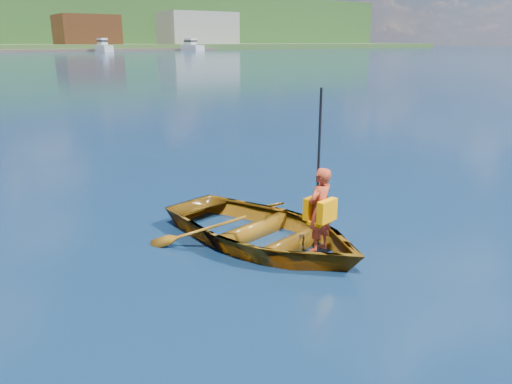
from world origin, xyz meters
TOP-DOWN VIEW (x-y plane):
  - ground at (0.00, 0.00)m, footprint 600.00×600.00m
  - rowboat at (0.34, 0.62)m, footprint 3.17×3.88m
  - child_paddler at (0.71, -0.21)m, footprint 0.48×0.41m

SIDE VIEW (x-z plane):
  - ground at x=0.00m, z-range 0.00..0.00m
  - rowboat at x=0.34m, z-range -0.15..0.55m
  - child_paddler at x=0.71m, z-range -0.40..1.79m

